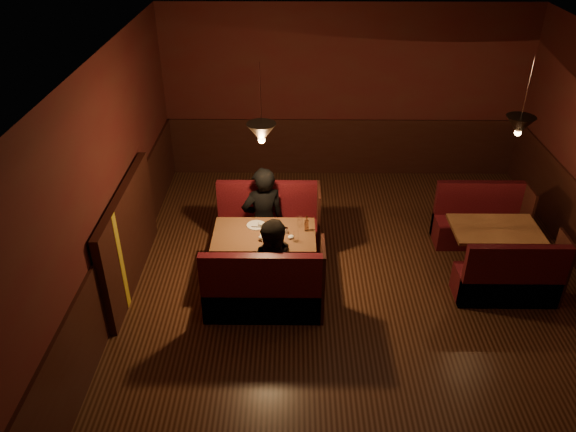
{
  "coord_description": "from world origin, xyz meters",
  "views": [
    {
      "loc": [
        -0.86,
        -5.48,
        4.54
      ],
      "look_at": [
        -0.92,
        0.42,
        0.95
      ],
      "focal_mm": 35.0,
      "sensor_mm": 36.0,
      "label": 1
    }
  ],
  "objects_px": {
    "second_table": "(494,239)",
    "diner_a": "(263,200)",
    "main_table": "(265,244)",
    "diner_b": "(277,254)",
    "second_bench_far": "(479,223)",
    "second_bench_near": "(509,282)",
    "main_bench_far": "(269,228)",
    "main_bench_near": "(264,295)"
  },
  "relations": [
    {
      "from": "main_table",
      "to": "diner_a",
      "type": "bearing_deg",
      "value": 95.12
    },
    {
      "from": "main_bench_near",
      "to": "second_bench_far",
      "type": "relative_size",
      "value": 1.14
    },
    {
      "from": "main_table",
      "to": "second_bench_near",
      "type": "bearing_deg",
      "value": -8.13
    },
    {
      "from": "main_bench_near",
      "to": "second_bench_near",
      "type": "distance_m",
      "value": 3.0
    },
    {
      "from": "main_bench_near",
      "to": "main_bench_far",
      "type": "bearing_deg",
      "value": 90.0
    },
    {
      "from": "second_table",
      "to": "diner_b",
      "type": "distance_m",
      "value": 2.94
    },
    {
      "from": "diner_a",
      "to": "second_table",
      "type": "bearing_deg",
      "value": 156.32
    },
    {
      "from": "second_bench_near",
      "to": "diner_b",
      "type": "relative_size",
      "value": 0.81
    },
    {
      "from": "second_bench_far",
      "to": "diner_a",
      "type": "height_order",
      "value": "diner_a"
    },
    {
      "from": "main_table",
      "to": "main_bench_far",
      "type": "height_order",
      "value": "main_bench_far"
    },
    {
      "from": "main_bench_near",
      "to": "second_bench_far",
      "type": "distance_m",
      "value": 3.41
    },
    {
      "from": "main_bench_near",
      "to": "second_bench_near",
      "type": "bearing_deg",
      "value": 5.79
    },
    {
      "from": "second_table",
      "to": "second_bench_far",
      "type": "xyz_separation_m",
      "value": [
        0.03,
        0.67,
        -0.19
      ]
    },
    {
      "from": "second_bench_near",
      "to": "diner_a",
      "type": "height_order",
      "value": "diner_a"
    },
    {
      "from": "main_bench_far",
      "to": "second_bench_far",
      "type": "height_order",
      "value": "main_bench_far"
    },
    {
      "from": "main_table",
      "to": "main_bench_near",
      "type": "height_order",
      "value": "main_bench_near"
    },
    {
      "from": "second_table",
      "to": "diner_b",
      "type": "xyz_separation_m",
      "value": [
        -2.82,
        -0.8,
        0.3
      ]
    },
    {
      "from": "main_bench_far",
      "to": "diner_b",
      "type": "distance_m",
      "value": 1.37
    },
    {
      "from": "main_table",
      "to": "diner_b",
      "type": "height_order",
      "value": "diner_b"
    },
    {
      "from": "main_table",
      "to": "main_bench_near",
      "type": "xyz_separation_m",
      "value": [
        0.01,
        -0.73,
        -0.22
      ]
    },
    {
      "from": "second_bench_near",
      "to": "diner_a",
      "type": "xyz_separation_m",
      "value": [
        -3.06,
        1.07,
        0.53
      ]
    },
    {
      "from": "second_table",
      "to": "second_bench_near",
      "type": "height_order",
      "value": "second_bench_near"
    },
    {
      "from": "main_bench_far",
      "to": "second_table",
      "type": "xyz_separation_m",
      "value": [
        2.96,
        -0.49,
        0.16
      ]
    },
    {
      "from": "main_bench_far",
      "to": "second_bench_near",
      "type": "relative_size",
      "value": 1.14
    },
    {
      "from": "main_table",
      "to": "second_bench_far",
      "type": "relative_size",
      "value": 1.03
    },
    {
      "from": "main_table",
      "to": "diner_a",
      "type": "height_order",
      "value": "diner_a"
    },
    {
      "from": "main_bench_far",
      "to": "main_bench_near",
      "type": "height_order",
      "value": "same"
    },
    {
      "from": "diner_a",
      "to": "diner_b",
      "type": "xyz_separation_m",
      "value": [
        0.22,
        -1.19,
        -0.05
      ]
    },
    {
      "from": "diner_b",
      "to": "second_bench_far",
      "type": "bearing_deg",
      "value": 19.89
    },
    {
      "from": "main_bench_far",
      "to": "diner_b",
      "type": "bearing_deg",
      "value": -83.43
    },
    {
      "from": "main_bench_near",
      "to": "diner_b",
      "type": "height_order",
      "value": "diner_b"
    },
    {
      "from": "main_table",
      "to": "second_table",
      "type": "height_order",
      "value": "main_table"
    },
    {
      "from": "second_bench_near",
      "to": "diner_b",
      "type": "xyz_separation_m",
      "value": [
        -2.84,
        -0.12,
        0.49
      ]
    },
    {
      "from": "main_bench_far",
      "to": "second_bench_far",
      "type": "relative_size",
      "value": 1.14
    },
    {
      "from": "main_bench_far",
      "to": "main_bench_near",
      "type": "xyz_separation_m",
      "value": [
        0.0,
        -1.46,
        0.0
      ]
    },
    {
      "from": "main_bench_near",
      "to": "second_bench_near",
      "type": "xyz_separation_m",
      "value": [
        2.99,
        0.3,
        -0.02
      ]
    },
    {
      "from": "main_table",
      "to": "diner_b",
      "type": "bearing_deg",
      "value": -73.61
    },
    {
      "from": "second_table",
      "to": "second_bench_near",
      "type": "xyz_separation_m",
      "value": [
        0.03,
        -0.67,
        -0.19
      ]
    },
    {
      "from": "main_bench_near",
      "to": "diner_a",
      "type": "relative_size",
      "value": 0.87
    },
    {
      "from": "second_table",
      "to": "diner_a",
      "type": "xyz_separation_m",
      "value": [
        -3.04,
        0.39,
        0.35
      ]
    },
    {
      "from": "main_table",
      "to": "main_bench_far",
      "type": "distance_m",
      "value": 0.76
    },
    {
      "from": "second_bench_far",
      "to": "diner_b",
      "type": "distance_m",
      "value": 3.24
    }
  ]
}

